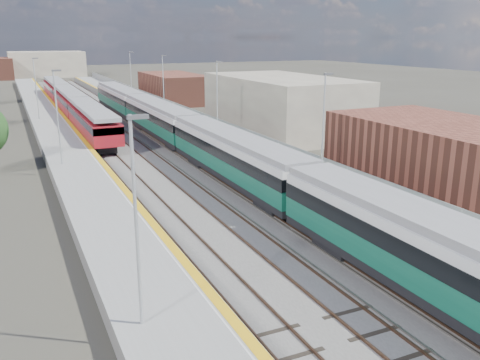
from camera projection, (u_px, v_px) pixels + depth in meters
ground at (139, 134)px, 59.24m from camera, size 320.00×320.00×0.00m
ballast_bed at (116, 132)px, 60.51m from camera, size 10.50×155.00×0.06m
tracks at (118, 128)px, 62.20m from camera, size 8.96×160.00×0.17m
platform_right at (176, 123)px, 63.39m from camera, size 4.70×155.00×8.52m
platform_left at (55, 132)px, 57.64m from camera, size 4.30×155.00×8.52m
green_train at (190, 133)px, 47.16m from camera, size 2.96×82.30×3.26m
red_train at (70, 101)px, 71.92m from camera, size 2.87×58.13×3.62m
tree_d at (251, 90)px, 75.29m from camera, size 3.91×3.91×5.29m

